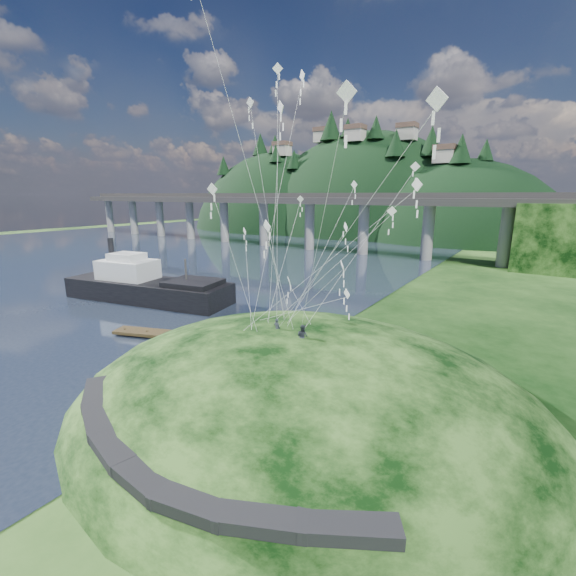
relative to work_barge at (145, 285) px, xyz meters
The scene contains 10 objects.
ground 27.86m from the work_barge, 27.09° to the right, with size 320.00×320.00×0.00m, color black.
water 50.40m from the work_barge, 159.84° to the left, with size 240.00×240.00×0.00m, color #28334A.
grass_hill 34.61m from the work_barge, 18.02° to the right, with size 36.00×32.00×13.00m.
footpath 39.21m from the work_barge, 34.82° to the right, with size 22.29×5.84×0.83m.
bridge 57.94m from the work_barge, 91.73° to the left, with size 160.00×11.00×15.00m.
far_ridge 111.55m from the work_barge, 99.77° to the left, with size 153.00×70.00×94.50m.
work_barge is the anchor object (origin of this frame).
wooden_dock 16.98m from the work_barge, 28.45° to the right, with size 12.41×6.23×0.89m.
kite_flyers 34.33m from the work_barge, 18.74° to the right, with size 3.30×1.11×1.78m.
kite_swarm 35.96m from the work_barge, 15.39° to the right, with size 20.44×17.81×21.73m.
Camera 1 is at (21.41, -19.92, 14.61)m, focal length 24.00 mm.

